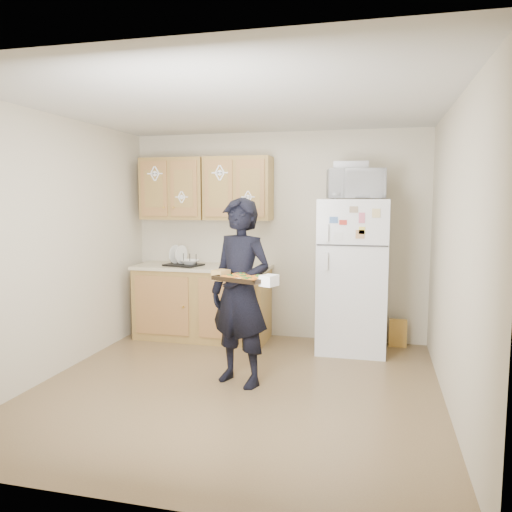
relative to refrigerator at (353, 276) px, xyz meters
The scene contains 24 objects.
floor 1.92m from the refrigerator, 123.60° to the right, with size 3.60×3.60×0.00m, color brown.
ceiling 2.38m from the refrigerator, 123.60° to the right, with size 3.60×3.60×0.00m, color silver.
wall_back 1.10m from the refrigerator, 158.72° to the left, with size 3.60×0.04×2.50m, color beige.
wall_front 3.39m from the refrigerator, 106.39° to the right, with size 3.60×0.04×2.50m, color beige.
wall_left 3.13m from the refrigerator, 152.53° to the right, with size 0.04×3.60×2.50m, color beige.
wall_right 1.71m from the refrigerator, 59.27° to the right, with size 0.04×3.60×2.50m, color beige.
refrigerator is the anchor object (origin of this frame).
base_cabinet 1.85m from the refrigerator, behind, with size 1.60×0.60×0.86m, color brown.
countertop 1.80m from the refrigerator, behind, with size 1.64×0.64×0.04m, color beige.
upper_cab_left 2.41m from the refrigerator, behind, with size 0.80×0.33×0.75m, color brown.
upper_cab_right 1.70m from the refrigerator, behind, with size 0.80×0.33×0.75m, color brown.
cereal_box 0.89m from the refrigerator, 24.99° to the left, with size 0.20×0.07×0.32m, color #E4C750.
person 1.61m from the refrigerator, 126.02° to the right, with size 0.63×0.41×1.72m, color black.
baking_tray 1.79m from the refrigerator, 117.84° to the right, with size 0.45×0.33×0.04m, color black.
pizza_front_left 1.88m from the refrigerator, 120.80° to the right, with size 0.15×0.15×0.02m, color orange.
pizza_front_right 1.86m from the refrigerator, 114.35° to the right, with size 0.15×0.15×0.02m, color orange.
pizza_back_left 1.73m from the refrigerator, 121.58° to the right, with size 0.15×0.15×0.02m, color orange.
pizza_back_right 1.71m from the refrigerator, 114.58° to the right, with size 0.15×0.15×0.02m, color orange.
pizza_center 1.79m from the refrigerator, 117.84° to the right, with size 0.15×0.15×0.02m, color orange.
microwave 1.01m from the refrigerator, 83.55° to the right, with size 0.59×0.40×0.33m, color white.
foil_pan 1.22m from the refrigerator, 156.22° to the right, with size 0.37×0.26×0.08m, color #B7B7BE.
dish_rack 2.02m from the refrigerator, behind, with size 0.41×0.31×0.17m, color black.
bowl 1.93m from the refrigerator, behind, with size 0.22×0.22×0.05m, color silver.
soap_bottle 1.41m from the refrigerator, behind, with size 0.08×0.08×0.18m, color white.
Camera 1 is at (1.21, -4.18, 1.70)m, focal length 35.00 mm.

